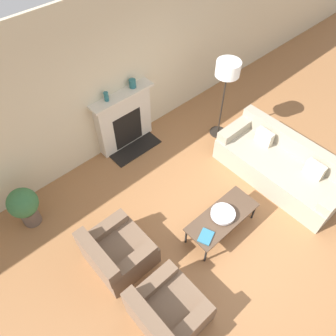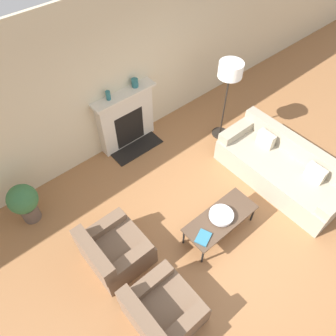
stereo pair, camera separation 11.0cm
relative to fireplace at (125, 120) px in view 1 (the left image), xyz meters
The scene contains 13 objects.
ground_plane 2.88m from the fireplace, 85.71° to the right, with size 18.00×18.00×0.00m, color #99663D.
wall_back 0.91m from the fireplace, 34.36° to the left, with size 18.00×0.06×2.90m.
fireplace is the anchor object (origin of this frame).
couch 2.97m from the fireplace, 59.65° to the right, with size 0.94×2.26×0.78m.
armchair_near 3.45m from the fireplace, 118.40° to the right, with size 0.85×0.86×0.74m.
armchair_far 2.54m from the fireplace, 130.33° to the right, with size 0.85×0.86×0.74m.
coffee_table 2.59m from the fireplace, 92.29° to the right, with size 1.21×0.50×0.41m.
bowl 2.58m from the fireplace, 92.05° to the right, with size 0.38×0.38×0.08m.
book 2.72m from the fireplace, 101.65° to the right, with size 0.29×0.26×0.02m.
floor_lamp 2.04m from the fireplace, 33.76° to the right, with size 0.43×0.43×1.65m.
mantel_vase_left 0.75m from the fireplace, behind, with size 0.08×0.08×0.16m.
mantel_vase_center_left 0.74m from the fireplace, ahead, with size 0.12×0.12×0.15m.
potted_plant 2.31m from the fireplace, 169.96° to the right, with size 0.48×0.48×0.77m.
Camera 1 is at (-2.70, -1.17, 4.73)m, focal length 35.00 mm.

